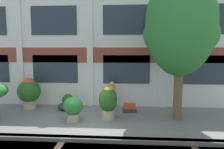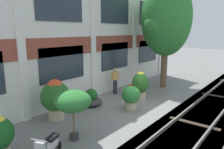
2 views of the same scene
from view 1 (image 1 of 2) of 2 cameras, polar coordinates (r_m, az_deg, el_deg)
The scene contains 9 objects.
ground_plane at distance 10.75m, azimuth -8.39°, elevation -12.30°, with size 80.00×80.00×0.00m, color slate.
apartment_facade at distance 13.44m, azimuth -5.56°, elevation 7.10°, with size 17.73×0.64×7.14m.
broadleaf_tree at distance 11.06m, azimuth 17.44°, elevation 11.99°, with size 3.47×3.31×7.19m.
potted_plant_ribbed_drum at distance 13.56m, azimuth -20.85°, elevation -4.15°, with size 1.30×1.30×1.82m.
potted_plant_glazed_jar at distance 10.82m, azimuth -10.14°, elevation -8.47°, with size 0.95×0.95×1.19m.
potted_plant_wide_bowl at distance 12.93m, azimuth -11.42°, elevation -7.51°, with size 1.15×1.15×0.89m.
potted_plant_stone_basin at distance 10.92m, azimuth -1.07°, elevation -6.94°, with size 0.92×0.92×1.62m.
potted_plant_square_trough at distance 12.21m, azimuth 4.60°, elevation -8.72°, with size 0.77×0.47×0.49m.
resident_by_doorway at distance 12.71m, azimuth -0.04°, elevation -5.16°, with size 0.49×0.34×1.60m.
Camera 1 is at (2.25, -9.90, 3.56)m, focal length 35.00 mm.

